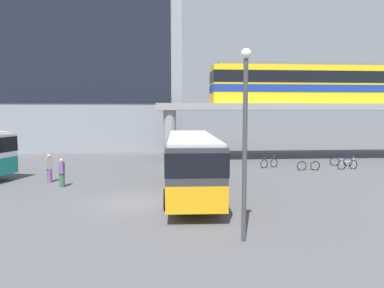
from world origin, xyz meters
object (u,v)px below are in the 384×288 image
object	(u,v)px
pedestrian_at_kerb	(49,169)
pedestrian_walking_across	(62,174)
bicycle_silver	(347,165)
bicycle_green	(308,166)
bus_main	(191,158)
bicycle_brown	(269,163)
train	(333,84)
station_building	(85,68)
bicycle_blue	(341,162)

from	to	relation	value
pedestrian_at_kerb	pedestrian_walking_across	bearing A→B (deg)	-51.05
bicycle_silver	pedestrian_walking_across	xyz separation A→B (m)	(-20.46, -4.94, 0.45)
bicycle_green	bus_main	bearing A→B (deg)	-143.91
bicycle_brown	pedestrian_at_kerb	bearing A→B (deg)	-163.32
bicycle_silver	train	bearing A→B (deg)	73.57
station_building	bicycle_green	world-z (taller)	station_building
train	bicycle_brown	size ratio (longest dim) A/B	14.50
train	bicycle_green	xyz separation A→B (m)	(-5.34, -7.29, -6.86)
train	bicycle_green	distance (m)	11.34
station_building	pedestrian_walking_across	distance (m)	27.28
train	bicycle_green	world-z (taller)	train
bicycle_silver	bicycle_brown	bearing A→B (deg)	167.75
bicycle_silver	pedestrian_at_kerb	distance (m)	21.95
station_building	bicycle_green	distance (m)	31.19
station_building	pedestrian_walking_across	xyz separation A→B (m)	(4.07, -25.33, -9.28)
bicycle_brown	pedestrian_at_kerb	distance (m)	16.48
bus_main	bicycle_silver	bearing A→B (deg)	29.37
bicycle_green	bicycle_brown	bearing A→B (deg)	150.18
bicycle_blue	bicycle_silver	size ratio (longest dim) A/B	0.98
bicycle_green	pedestrian_at_kerb	xyz separation A→B (m)	(-18.42, -3.21, 0.51)
bicycle_brown	pedestrian_at_kerb	xyz separation A→B (m)	(-15.78, -4.73, 0.51)
station_building	bicycle_blue	size ratio (longest dim) A/B	13.95
station_building	bicycle_silver	bearing A→B (deg)	-39.73
bus_main	pedestrian_at_kerb	bearing A→B (deg)	156.61
bicycle_silver	pedestrian_walking_across	size ratio (longest dim) A/B	1.03
bicycle_silver	bicycle_green	xyz separation A→B (m)	(-3.26, -0.23, 0.00)
bus_main	bicycle_brown	xyz separation A→B (m)	(6.98, 8.53, -1.63)
station_building	pedestrian_walking_across	size ratio (longest dim) A/B	14.04
bicycle_blue	station_building	bearing A→B (deg)	143.14
pedestrian_walking_across	train	bearing A→B (deg)	28.01
bus_main	bicycle_green	size ratio (longest dim) A/B	6.21
bus_main	pedestrian_walking_across	size ratio (longest dim) A/B	6.43
bicycle_silver	pedestrian_at_kerb	bearing A→B (deg)	-170.97
bicycle_green	pedestrian_walking_across	distance (m)	17.85
train	bicycle_silver	bearing A→B (deg)	-106.43
bicycle_brown	bicycle_silver	bearing A→B (deg)	-12.25
train	bus_main	size ratio (longest dim) A/B	2.15
train	pedestrian_at_kerb	bearing A→B (deg)	-156.15
bus_main	bicycle_silver	world-z (taller)	bus_main
train	bicycle_silver	distance (m)	10.06
train	bicycle_brown	distance (m)	12.00
station_building	bicycle_green	bearing A→B (deg)	-44.11
train	bicycle_silver	world-z (taller)	train
bus_main	pedestrian_at_kerb	distance (m)	9.65
bicycle_brown	bicycle_green	xyz separation A→B (m)	(2.64, -1.51, 0.00)
train	pedestrian_walking_across	distance (m)	26.33
station_building	bicycle_brown	xyz separation A→B (m)	(18.63, -19.11, -9.74)
train	bus_main	distance (m)	21.35
bicycle_silver	pedestrian_walking_across	bearing A→B (deg)	-166.43
bicycle_silver	bicycle_green	size ratio (longest dim) A/B	0.99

